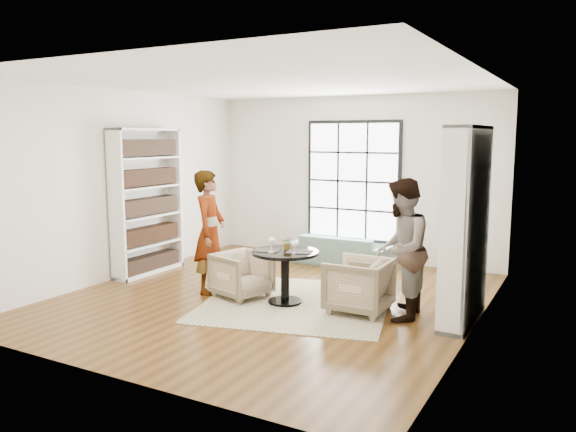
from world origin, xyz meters
The scene contains 16 objects.
ground centered at (0.00, 0.00, 0.00)m, with size 6.00×6.00×0.00m, color #593815.
room_shell centered at (0.00, 0.54, 1.26)m, with size 6.00×6.01×6.00m.
rug centered at (0.41, -0.03, 0.01)m, with size 2.47×2.47×0.01m, color #BEB68F.
pedestal_table centered at (0.28, -0.12, 0.53)m, with size 0.91×0.91×0.73m.
sofa centered at (0.00, 2.45, 0.26)m, with size 1.78×0.70×0.52m, color gray.
armchair_left centered at (-0.40, -0.15, 0.32)m, with size 0.69×0.71×0.65m, color tan.
armchair_right centered at (1.30, 0.01, 0.35)m, with size 0.76×0.78×0.71m, color #BDB987.
person_left centered at (-0.95, -0.15, 0.89)m, with size 0.65×0.43×1.79m, color gray.
person_right centered at (1.85, 0.01, 0.88)m, with size 0.86×0.67×1.77m, color gray.
placemat_left centered at (0.05, -0.21, 0.73)m, with size 0.34×0.26×0.01m, color black.
placemat_right centered at (0.49, -0.10, 0.73)m, with size 0.34×0.26×0.01m, color black.
cutlery_left centered at (0.05, -0.21, 0.74)m, with size 0.14×0.22×0.01m, color silver, non-canonical shape.
cutlery_right centered at (0.49, -0.10, 0.74)m, with size 0.14×0.22×0.01m, color silver, non-canonical shape.
wine_glass_left centered at (0.17, -0.30, 0.88)m, with size 0.10×0.10×0.21m.
wine_glass_right centered at (0.47, -0.21, 0.85)m, with size 0.08×0.08×0.17m.
flower_centerpiece centered at (0.29, -0.06, 0.83)m, with size 0.17×0.15×0.19m, color gray.
Camera 1 is at (3.89, -6.65, 2.28)m, focal length 35.00 mm.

